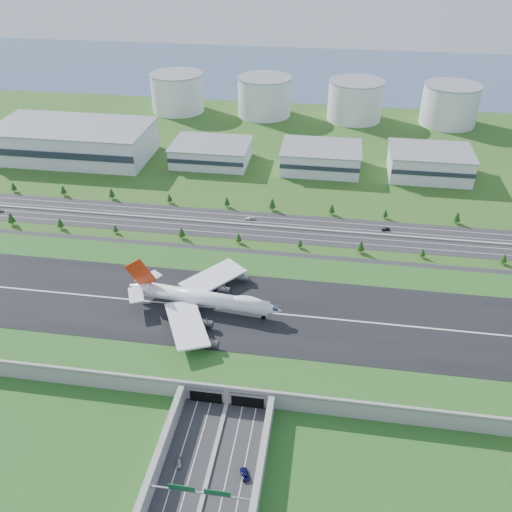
# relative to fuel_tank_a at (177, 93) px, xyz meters

# --- Properties ---
(ground) EXTENTS (1200.00, 1200.00, 0.00)m
(ground) POSITION_rel_fuel_tank_a_xyz_m (120.00, -310.00, -17.50)
(ground) COLOR #1F4616
(ground) RESTS_ON ground
(airfield_deck) EXTENTS (520.00, 100.00, 9.20)m
(airfield_deck) POSITION_rel_fuel_tank_a_xyz_m (120.00, -310.09, -13.38)
(airfield_deck) COLOR gray
(airfield_deck) RESTS_ON ground
(underpass_road) EXTENTS (38.80, 120.40, 8.00)m
(underpass_road) POSITION_rel_fuel_tank_a_xyz_m (120.00, -409.42, -14.07)
(underpass_road) COLOR #28282B
(underpass_road) RESTS_ON ground
(sign_gantry_near) EXTENTS (38.70, 0.70, 9.80)m
(sign_gantry_near) POSITION_rel_fuel_tank_a_xyz_m (120.00, -405.04, -10.55)
(sign_gantry_near) COLOR gray
(sign_gantry_near) RESTS_ON ground
(north_expressway) EXTENTS (560.00, 36.00, 0.12)m
(north_expressway) POSITION_rel_fuel_tank_a_xyz_m (120.00, -215.00, -17.44)
(north_expressway) COLOR #28282B
(north_expressway) RESTS_ON ground
(tree_row) EXTENTS (498.16, 48.73, 8.45)m
(tree_row) POSITION_rel_fuel_tank_a_xyz_m (127.29, -213.00, -12.86)
(tree_row) COLOR #3D2819
(tree_row) RESTS_ON ground
(hangar_west) EXTENTS (120.00, 60.00, 25.00)m
(hangar_west) POSITION_rel_fuel_tank_a_xyz_m (-50.00, -125.00, -5.00)
(hangar_west) COLOR silver
(hangar_west) RESTS_ON ground
(hangar_mid_a) EXTENTS (58.00, 42.00, 15.00)m
(hangar_mid_a) POSITION_rel_fuel_tank_a_xyz_m (60.00, -120.00, -10.00)
(hangar_mid_a) COLOR silver
(hangar_mid_a) RESTS_ON ground
(hangar_mid_b) EXTENTS (58.00, 42.00, 17.00)m
(hangar_mid_b) POSITION_rel_fuel_tank_a_xyz_m (145.00, -120.00, -9.00)
(hangar_mid_b) COLOR silver
(hangar_mid_b) RESTS_ON ground
(hangar_mid_c) EXTENTS (58.00, 42.00, 19.00)m
(hangar_mid_c) POSITION_rel_fuel_tank_a_xyz_m (225.00, -120.00, -8.00)
(hangar_mid_c) COLOR silver
(hangar_mid_c) RESTS_ON ground
(fuel_tank_a) EXTENTS (50.00, 50.00, 35.00)m
(fuel_tank_a) POSITION_rel_fuel_tank_a_xyz_m (0.00, 0.00, 0.00)
(fuel_tank_a) COLOR white
(fuel_tank_a) RESTS_ON ground
(fuel_tank_b) EXTENTS (50.00, 50.00, 35.00)m
(fuel_tank_b) POSITION_rel_fuel_tank_a_xyz_m (85.00, 0.00, 0.00)
(fuel_tank_b) COLOR white
(fuel_tank_b) RESTS_ON ground
(fuel_tank_c) EXTENTS (50.00, 50.00, 35.00)m
(fuel_tank_c) POSITION_rel_fuel_tank_a_xyz_m (170.00, 0.00, 0.00)
(fuel_tank_c) COLOR white
(fuel_tank_c) RESTS_ON ground
(fuel_tank_d) EXTENTS (50.00, 50.00, 35.00)m
(fuel_tank_d) POSITION_rel_fuel_tank_a_xyz_m (255.00, 0.00, 0.00)
(fuel_tank_d) COLOR white
(fuel_tank_d) RESTS_ON ground
(bay_water) EXTENTS (1200.00, 260.00, 0.06)m
(bay_water) POSITION_rel_fuel_tank_a_xyz_m (120.00, 170.00, -17.47)
(bay_water) COLOR #3C5673
(bay_water) RESTS_ON ground
(boeing_747) EXTENTS (76.77, 72.24, 23.75)m
(boeing_747) POSITION_rel_fuel_tank_a_xyz_m (99.73, -311.67, -2.80)
(boeing_747) COLOR white
(boeing_747) RESTS_ON airfield_deck
(car_0) EXTENTS (2.98, 4.87, 1.55)m
(car_0) POSITION_rel_fuel_tank_a_xyz_m (108.53, -390.49, -16.61)
(car_0) COLOR #9F9EA2
(car_0) RESTS_ON ground
(car_2) EXTENTS (4.86, 6.43, 1.62)m
(car_2) POSITION_rel_fuel_tank_a_xyz_m (132.66, -391.52, -16.57)
(car_2) COLOR #0D0E42
(car_2) RESTS_ON ground
(car_4) EXTENTS (4.45, 2.81, 1.41)m
(car_4) POSITION_rel_fuel_tank_a_xyz_m (-59.14, -222.43, -16.67)
(car_4) COLOR slate
(car_4) RESTS_ON ground
(car_5) EXTENTS (5.48, 3.46, 1.71)m
(car_5) POSITION_rel_fuel_tank_a_xyz_m (190.10, -208.73, -16.53)
(car_5) COLOR black
(car_5) RESTS_ON ground
(car_7) EXTENTS (6.19, 3.33, 1.71)m
(car_7) POSITION_rel_fuel_tank_a_xyz_m (104.23, -207.58, -16.53)
(car_7) COLOR silver
(car_7) RESTS_ON ground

